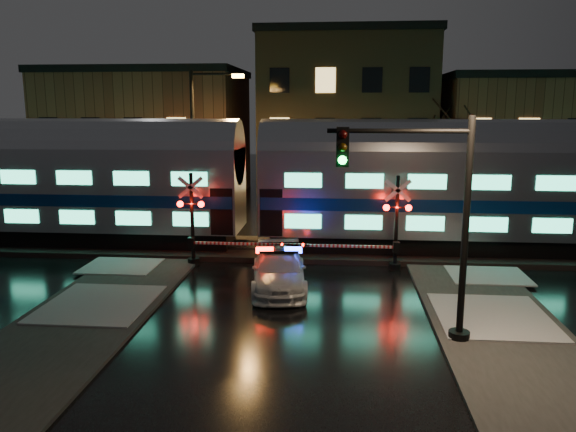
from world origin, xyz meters
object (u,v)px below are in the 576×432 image
Objects in this scene: streetlight at (199,140)px; crossing_signal_right at (387,232)px; police_car at (279,270)px; traffic_light at (429,225)px; crossing_signal_left at (200,228)px.

crossing_signal_right is at bearing -35.24° from streetlight.
traffic_light is (4.68, -4.41, 2.73)m from police_car.
crossing_signal_left is (-7.84, 0.00, 0.01)m from crossing_signal_right.
police_car is at bearing -60.79° from streetlight.
crossing_signal_right is 12.07m from streetlight.
crossing_signal_right is at bearing 26.70° from police_car.
streetlight is at bearing 144.76° from crossing_signal_right.
traffic_light is at bearing -49.83° from police_car.
crossing_signal_left reaches higher than police_car.
crossing_signal_left is 0.87× the size of traffic_light.
streetlight is at bearing 103.75° from crossing_signal_left.
traffic_light is at bearing -86.12° from crossing_signal_right.
police_car is 0.89× the size of crossing_signal_left.
streetlight reaches higher than crossing_signal_left.
streetlight is (-9.97, 13.86, 1.51)m from traffic_light.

